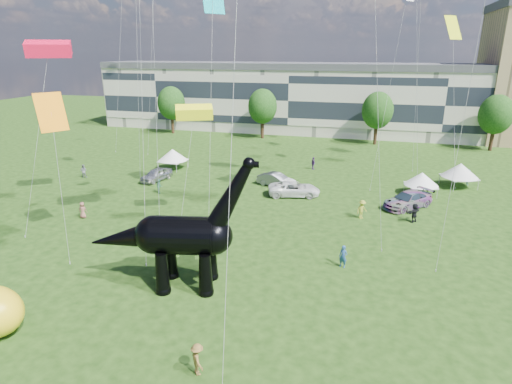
# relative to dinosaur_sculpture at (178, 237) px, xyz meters

# --- Properties ---
(ground) EXTENTS (220.00, 220.00, 0.00)m
(ground) POSITION_rel_dinosaur_sculpture_xyz_m (4.23, -1.47, -3.59)
(ground) COLOR #16330C
(ground) RESTS_ON ground
(terrace_row) EXTENTS (78.00, 11.00, 12.00)m
(terrace_row) POSITION_rel_dinosaur_sculpture_xyz_m (-3.77, 60.53, 2.41)
(terrace_row) COLOR beige
(terrace_row) RESTS_ON ground
(tree_far_left) EXTENTS (5.20, 5.20, 9.44)m
(tree_far_left) POSITION_rel_dinosaur_sculpture_xyz_m (-25.77, 51.53, 2.70)
(tree_far_left) COLOR #382314
(tree_far_left) RESTS_ON ground
(tree_mid_left) EXTENTS (5.20, 5.20, 9.44)m
(tree_mid_left) POSITION_rel_dinosaur_sculpture_xyz_m (-7.77, 51.53, 2.70)
(tree_mid_left) COLOR #382314
(tree_mid_left) RESTS_ON ground
(tree_mid_right) EXTENTS (5.20, 5.20, 9.44)m
(tree_mid_right) POSITION_rel_dinosaur_sculpture_xyz_m (12.23, 51.53, 2.70)
(tree_mid_right) COLOR #382314
(tree_mid_right) RESTS_ON ground
(tree_far_right) EXTENTS (5.20, 5.20, 9.44)m
(tree_far_right) POSITION_rel_dinosaur_sculpture_xyz_m (30.23, 51.53, 2.70)
(tree_far_right) COLOR #382314
(tree_far_right) RESTS_ON ground
(dinosaur_sculpture) EXTENTS (11.65, 4.29, 9.50)m
(dinosaur_sculpture) POSITION_rel_dinosaur_sculpture_xyz_m (0.00, 0.00, 0.00)
(dinosaur_sculpture) COLOR black
(dinosaur_sculpture) RESTS_ON ground
(car_silver) EXTENTS (2.91, 4.88, 1.56)m
(car_silver) POSITION_rel_dinosaur_sculpture_xyz_m (-13.56, 21.95, -2.81)
(car_silver) COLOR #B7B8BC
(car_silver) RESTS_ON ground
(car_grey) EXTENTS (5.05, 3.17, 1.57)m
(car_grey) POSITION_rel_dinosaur_sculpture_xyz_m (1.32, 23.70, -2.80)
(car_grey) COLOR slate
(car_grey) RESTS_ON ground
(car_white) EXTENTS (6.17, 3.93, 1.59)m
(car_white) POSITION_rel_dinosaur_sculpture_xyz_m (3.99, 20.84, -2.79)
(car_white) COLOR white
(car_white) RESTS_ON ground
(car_dark) EXTENTS (5.67, 5.83, 1.68)m
(car_dark) POSITION_rel_dinosaur_sculpture_xyz_m (15.93, 20.25, -2.75)
(car_dark) COLOR #595960
(car_dark) RESTS_ON ground
(gazebo_near) EXTENTS (4.56, 4.56, 2.56)m
(gazebo_near) POSITION_rel_dinosaur_sculpture_xyz_m (17.54, 25.12, -1.79)
(gazebo_near) COLOR white
(gazebo_near) RESTS_ON ground
(gazebo_far) EXTENTS (5.42, 5.42, 2.87)m
(gazebo_far) POSITION_rel_dinosaur_sculpture_xyz_m (22.11, 29.32, -1.57)
(gazebo_far) COLOR silver
(gazebo_far) RESTS_ON ground
(gazebo_left) EXTENTS (4.39, 4.39, 2.74)m
(gazebo_left) POSITION_rel_dinosaur_sculpture_xyz_m (-14.06, 27.68, -1.67)
(gazebo_left) COLOR white
(gazebo_left) RESTS_ON ground
(visitors) EXTENTS (47.26, 41.25, 1.88)m
(visitors) POSITION_rel_dinosaur_sculpture_xyz_m (3.50, 13.83, -2.71)
(visitors) COLOR #905648
(visitors) RESTS_ON ground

